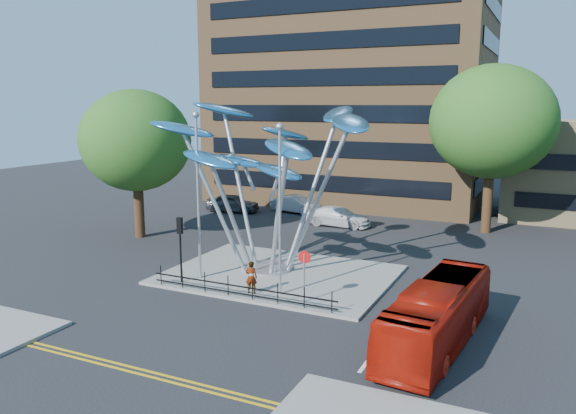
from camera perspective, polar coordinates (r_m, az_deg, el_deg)
The scene contains 18 objects.
ground at distance 25.61m, azimuth -4.84°, elevation -10.93°, with size 120.00×120.00×0.00m, color black.
traffic_island at distance 31.02m, azimuth -0.85°, elevation -6.88°, with size 12.00×9.00×0.15m, color slate.
double_yellow_near at distance 21.10m, azimuth -13.38°, elevation -16.07°, with size 40.00×0.12×0.01m, color gold.
double_yellow_far at distance 20.89m, azimuth -13.91°, elevation -16.37°, with size 40.00×0.12×0.01m, color gold.
brick_tower at distance 55.87m, azimuth 6.59°, elevation 16.24°, with size 25.00×15.00×30.00m, color brown.
tree_right at distance 42.77m, azimuth 20.06°, elevation 8.12°, with size 8.80×8.80×12.11m.
tree_left at distance 40.26m, azimuth -15.21°, elevation 6.50°, with size 7.60×7.60×10.32m.
leaf_sculpture at distance 30.79m, azimuth -2.12°, elevation 5.89°, with size 12.72×9.54×9.51m.
street_lamp_left at distance 29.49m, azimuth -9.16°, elevation 2.60°, with size 0.36×0.36×8.80m.
street_lamp_right at distance 26.59m, azimuth -0.83°, elevation 1.31°, with size 0.36×0.36×8.30m.
traffic_light_island at distance 29.47m, azimuth -10.91°, elevation -2.89°, with size 0.28×0.18×3.42m.
no_entry_sign_island at distance 26.28m, azimuth 1.67°, elevation -6.15°, with size 0.60×0.10×2.45m.
pedestrian_railing_front at distance 27.27m, azimuth -4.89°, elevation -8.34°, with size 10.00×0.06×1.00m.
red_bus at distance 22.91m, azimuth 14.95°, elevation -10.51°, with size 2.13×9.09×2.53m, color #9C1307.
pedestrian at distance 27.72m, azimuth -3.75°, elevation -7.13°, with size 0.59×0.39×1.61m, color gray.
parked_car_left at distance 49.07m, azimuth -5.63°, elevation 0.40°, with size 1.86×4.61×1.57m, color #3C3D43.
parked_car_mid at distance 48.44m, azimuth 0.82°, elevation 0.27°, with size 1.58×4.54×1.49m, color #B7B9C0.
parked_car_right at distance 43.45m, azimuth 5.15°, elevation -0.97°, with size 2.06×5.07×1.47m, color silver.
Camera 1 is at (12.09, -20.56, 9.34)m, focal length 35.00 mm.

